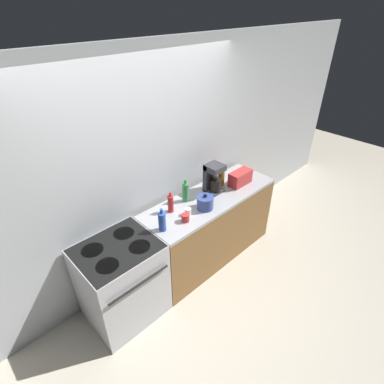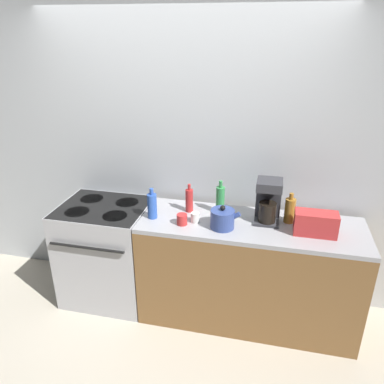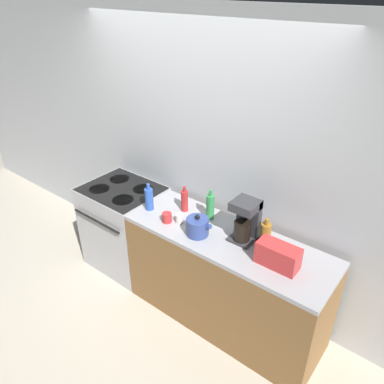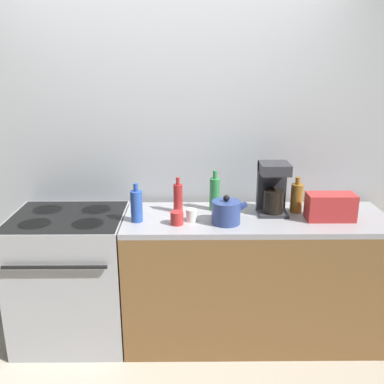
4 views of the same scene
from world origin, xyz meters
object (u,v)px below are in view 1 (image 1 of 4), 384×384
Objects in this scene: cup_white at (188,212)px; cup_red at (185,218)px; bottle_green at (185,192)px; bottle_amber at (221,177)px; kettle at (205,202)px; coffee_maker at (213,178)px; bottle_red at (171,204)px; toaster at (240,178)px; bottle_blue at (162,221)px; stove at (122,281)px.

cup_red is at bearing -147.48° from cup_white.
bottle_green is 1.14× the size of bottle_amber.
coffee_maker is (0.33, 0.19, 0.10)m from kettle.
coffee_maker is at bearing 30.13° from kettle.
coffee_maker is 0.65m from bottle_red.
kettle is 0.69m from toaster.
cup_red is at bearing -90.63° from bottle_red.
bottle_red is at bearing 179.46° from bottle_amber.
coffee_maker is 4.39× the size of cup_white.
cup_white is (-0.22, 0.04, -0.04)m from kettle.
toaster is 1.26m from bottle_blue.
bottle_blue is 3.18× the size of cup_white.
coffee_maker is 1.45× the size of bottle_red.
cup_red is (-0.64, -0.21, -0.14)m from coffee_maker.
cup_white is at bearing 0.53° from bottle_blue.
cup_white is (0.09, -0.18, -0.06)m from bottle_red.
kettle is at bearing 3.46° from cup_red.
coffee_maker is 1.43× the size of bottle_amber.
coffee_maker is at bearing -173.67° from bottle_amber.
bottle_red is at bearing -171.30° from bottle_green.
coffee_maker is at bearing 2.43° from stove.
bottle_blue is (0.48, -0.09, 0.56)m from stove.
bottle_red reaches higher than cup_white.
toaster is at bearing -20.45° from coffee_maker.
bottle_green is 0.28m from cup_white.
bottle_green is 0.38m from cup_red.
coffee_maker is 0.59m from cup_white.
bottle_blue is (-1.08, -0.17, 0.00)m from bottle_amber.
bottle_blue is at bearing -170.92° from bottle_amber.
stove is at bearing 173.81° from cup_white.
bottle_blue is (-1.26, -0.02, 0.02)m from toaster.
bottle_red is (0.75, 0.09, 0.55)m from stove.
coffee_maker reaches higher than bottle_green.
bottle_green is at bearing 7.08° from stove.
kettle reaches higher than cup_red.
bottle_blue reaches higher than toaster.
kettle is at bearing -76.65° from bottle_green.
coffee_maker is at bearing 15.20° from cup_white.
cup_white is at bearing -6.19° from stove.
kettle is 0.83× the size of bottle_green.
cup_white is (-0.72, -0.17, -0.06)m from bottle_amber.
bottle_green reaches higher than stove.
kettle is at bearing -157.27° from bottle_amber.
bottle_red is at bearing 145.43° from kettle.
bottle_blue is 0.36m from cup_white.
cup_red is at bearing -176.54° from kettle.
toaster is at bearing -2.44° from stove.
bottle_red reaches higher than cup_red.
bottle_amber is (-0.19, 0.15, 0.01)m from toaster.
cup_white is at bearing -178.96° from toaster.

